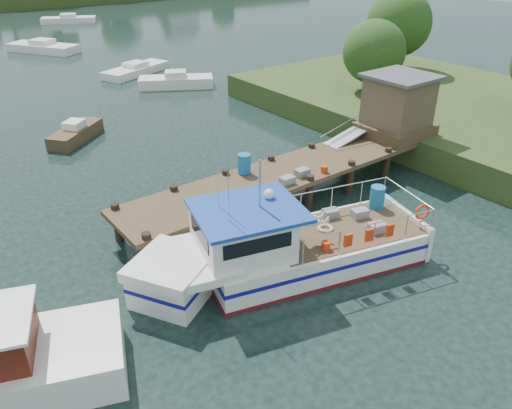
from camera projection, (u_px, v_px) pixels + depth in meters
ground_plane at (253, 211)px, 21.33m from camera, size 160.00×160.00×0.00m
near_shore at (493, 99)px, 28.83m from camera, size 16.00×30.00×7.76m
dock at (362, 129)px, 23.74m from camera, size 16.60×3.00×4.78m
lobster_boat at (279, 249)px, 17.06m from camera, size 10.77×5.40×5.21m
moored_rowboat at (76, 133)px, 28.51m from camera, size 3.86×3.50×1.14m
moored_far at (69, 19)px, 66.04m from camera, size 7.16×4.99×1.16m
moored_b at (176, 81)px, 38.35m from camera, size 5.80×4.45×1.24m
moored_c at (136, 69)px, 42.03m from camera, size 6.54×4.29×0.98m
moored_d at (43, 47)px, 49.76m from camera, size 5.93×7.44×1.23m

